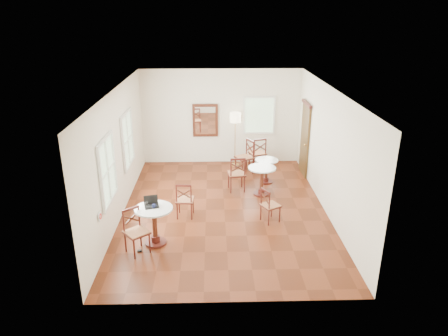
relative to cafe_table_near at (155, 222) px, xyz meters
name	(u,v)px	position (x,y,z in m)	size (l,w,h in m)	color
ground	(224,210)	(1.51, 1.55, -0.52)	(7.00, 7.00, 0.00)	#622610
room_shell	(222,134)	(1.45, 1.82, 1.37)	(5.02, 7.02, 3.01)	white
cafe_table_near	(155,222)	(0.00, 0.00, 0.00)	(0.80, 0.80, 0.84)	#4D1A13
cafe_table_mid	(262,178)	(2.54, 2.44, -0.04)	(0.74, 0.74, 0.78)	#4D1A13
cafe_table_back	(266,168)	(2.77, 3.27, -0.09)	(0.66, 0.66, 0.70)	#4D1A13
chair_near_a	(185,200)	(0.56, 1.20, -0.07)	(0.45, 0.45, 0.90)	#4D1A13
chair_near_b	(136,231)	(-0.34, -0.31, -0.05)	(0.61, 0.61, 0.95)	#4D1A13
chair_mid_a	(237,174)	(1.88, 2.72, -0.02)	(0.51, 0.51, 1.00)	#4D1A13
chair_mid_b	(270,205)	(2.55, 0.91, -0.10)	(0.53, 0.53, 0.84)	#4D1A13
chair_back_a	(258,153)	(2.64, 4.42, -0.02)	(0.58, 0.58, 1.01)	#4D1A13
chair_back_b	(245,157)	(2.22, 4.05, -0.01)	(0.64, 0.64, 1.02)	#4D1A13
floor_lamp	(235,121)	(1.94, 4.70, 0.93)	(0.33, 0.33, 1.72)	#BF8C3F
laptop	(151,204)	(-0.06, 0.10, 0.37)	(0.34, 0.31, 0.21)	black
mouse	(149,205)	(-0.10, 0.10, 0.34)	(0.09, 0.06, 0.03)	black
navy_mug	(154,206)	(0.01, 0.01, 0.36)	(0.10, 0.07, 0.08)	#0F1434
water_glass	(147,204)	(-0.15, 0.07, 0.37)	(0.06, 0.06, 0.10)	white
power_adapter	(140,251)	(-0.29, -0.32, -0.50)	(0.09, 0.06, 0.04)	black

